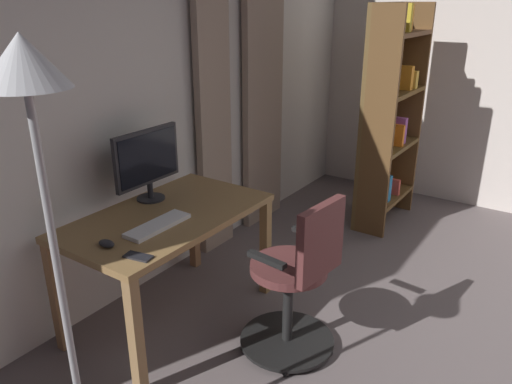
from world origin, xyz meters
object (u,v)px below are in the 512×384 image
object	(u,v)px
computer_mouse	(106,244)
office_chair	(297,283)
computer_monitor	(147,160)
cell_phone_by_monitor	(138,257)
computer_keyboard	(158,225)
bookshelf	(387,118)
desk	(168,228)
floor_lamp	(36,141)

from	to	relation	value
computer_mouse	office_chair	bearing A→B (deg)	130.03
computer_monitor	cell_phone_by_monitor	world-z (taller)	computer_monitor
computer_keyboard	bookshelf	bearing A→B (deg)	170.18
computer_monitor	computer_keyboard	bearing A→B (deg)	50.77
desk	office_chair	xyz separation A→B (m)	(-0.16, 0.82, -0.18)
bookshelf	computer_mouse	bearing A→B (deg)	-9.78
cell_phone_by_monitor	desk	bearing A→B (deg)	-162.01
computer_keyboard	computer_mouse	size ratio (longest dim) A/B	4.14
computer_mouse	computer_keyboard	bearing A→B (deg)	170.57
floor_lamp	office_chair	bearing A→B (deg)	164.46
desk	computer_monitor	distance (m)	0.45
cell_phone_by_monitor	computer_monitor	bearing A→B (deg)	-150.05
office_chair	computer_monitor	world-z (taller)	computer_monitor
computer_mouse	floor_lamp	size ratio (longest dim) A/B	0.05
desk	bookshelf	world-z (taller)	bookshelf
computer_mouse	floor_lamp	bearing A→B (deg)	38.20
computer_monitor	cell_phone_by_monitor	xyz separation A→B (m)	(0.59, 0.51, -0.26)
computer_monitor	computer_mouse	bearing A→B (deg)	25.85
computer_monitor	office_chair	bearing A→B (deg)	92.76
computer_monitor	floor_lamp	world-z (taller)	floor_lamp
cell_phone_by_monitor	bookshelf	world-z (taller)	bookshelf
computer_mouse	desk	bearing A→B (deg)	-174.99
computer_keyboard	bookshelf	distance (m)	2.45
computer_monitor	cell_phone_by_monitor	size ratio (longest dim) A/B	3.57
computer_mouse	bookshelf	bearing A→B (deg)	170.22
computer_monitor	floor_lamp	xyz separation A→B (m)	(1.16, 0.73, 0.50)
desk	cell_phone_by_monitor	world-z (taller)	cell_phone_by_monitor
desk	floor_lamp	xyz separation A→B (m)	(1.04, 0.48, 0.86)
office_chair	bookshelf	world-z (taller)	bookshelf
desk	bookshelf	xyz separation A→B (m)	(-2.23, 0.51, 0.32)
computer_keyboard	computer_mouse	xyz separation A→B (m)	(0.32, -0.05, 0.01)
desk	floor_lamp	size ratio (longest dim) A/B	0.68
desk	floor_lamp	bearing A→B (deg)	24.75
cell_phone_by_monitor	floor_lamp	world-z (taller)	floor_lamp
office_chair	computer_mouse	world-z (taller)	office_chair
desk	computer_mouse	xyz separation A→B (m)	(0.49, 0.04, 0.12)
computer_mouse	cell_phone_by_monitor	distance (m)	0.22
computer_keyboard	cell_phone_by_monitor	world-z (taller)	computer_keyboard
bookshelf	office_chair	bearing A→B (deg)	8.38
bookshelf	floor_lamp	xyz separation A→B (m)	(3.28, -0.03, 0.54)
computer_keyboard	cell_phone_by_monitor	bearing A→B (deg)	28.81
computer_monitor	cell_phone_by_monitor	bearing A→B (deg)	41.09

